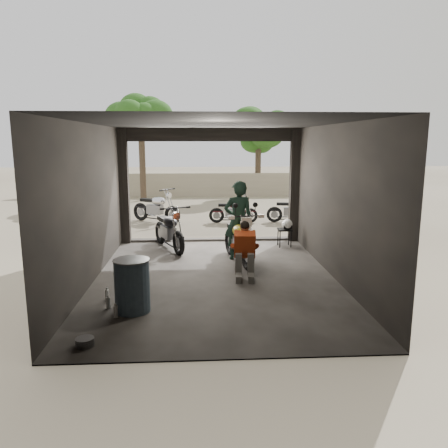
{
  "coord_description": "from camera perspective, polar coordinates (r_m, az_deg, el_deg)",
  "views": [
    {
      "loc": [
        -0.33,
        -8.81,
        2.86
      ],
      "look_at": [
        0.22,
        0.6,
        1.06
      ],
      "focal_mm": 35.0,
      "sensor_mm": 36.0,
      "label": 1
    }
  ],
  "objects": [
    {
      "name": "garage",
      "position": [
        9.49,
        -1.34,
        1.24
      ],
      "size": [
        7.0,
        7.13,
        3.2
      ],
      "color": "#2D2B28",
      "rests_on": "ground"
    },
    {
      "name": "mechanic",
      "position": [
        9.09,
        2.73,
        -3.67
      ],
      "size": [
        0.66,
        0.86,
        1.17
      ],
      "primitive_type": null,
      "rotation": [
        0.0,
        0.0,
        -0.09
      ],
      "color": "#BC4119",
      "rests_on": "ground"
    },
    {
      "name": "oil_drum",
      "position": [
        7.55,
        -11.89,
        -7.97
      ],
      "size": [
        0.77,
        0.77,
        0.91
      ],
      "primitive_type": "cylinder",
      "rotation": [
        0.0,
        0.0,
        -0.41
      ],
      "color": "#384D5E",
      "rests_on": "ground"
    },
    {
      "name": "ground",
      "position": [
        9.27,
        -1.18,
        -7.14
      ],
      "size": [
        80.0,
        80.0,
        0.0
      ],
      "primitive_type": "plane",
      "color": "#7A6D56",
      "rests_on": "ground"
    },
    {
      "name": "outside_bike_c",
      "position": [
        15.55,
        8.91,
        2.08
      ],
      "size": [
        1.66,
        0.93,
        1.06
      ],
      "primitive_type": null,
      "rotation": [
        0.0,
        0.0,
        1.38
      ],
      "color": "black",
      "rests_on": "ground"
    },
    {
      "name": "rider",
      "position": [
        10.51,
        1.89,
        0.43
      ],
      "size": [
        0.75,
        0.54,
        1.93
      ],
      "primitive_type": "imported",
      "rotation": [
        0.0,
        0.0,
        3.25
      ],
      "color": "black",
      "rests_on": "ground"
    },
    {
      "name": "outside_bike_a",
      "position": [
        15.58,
        -8.88,
        2.42
      ],
      "size": [
        1.92,
        1.65,
        1.23
      ],
      "primitive_type": null,
      "rotation": [
        0.0,
        0.0,
        0.97
      ],
      "color": "black",
      "rests_on": "ground"
    },
    {
      "name": "helmet",
      "position": [
        11.89,
        8.24,
        -0.02
      ],
      "size": [
        0.38,
        0.39,
        0.28
      ],
      "primitive_type": "ellipsoid",
      "rotation": [
        0.0,
        0.0,
        -0.35
      ],
      "color": "white",
      "rests_on": "stool"
    },
    {
      "name": "left_bike",
      "position": [
        11.64,
        -7.22,
        -0.41
      ],
      "size": [
        1.39,
        1.95,
        1.22
      ],
      "primitive_type": null,
      "rotation": [
        0.0,
        0.0,
        0.41
      ],
      "color": "black",
      "rests_on": "ground"
    },
    {
      "name": "tree_right",
      "position": [
        23.03,
        4.54,
        12.54
      ],
      "size": [
        2.2,
        2.2,
        5.0
      ],
      "color": "#382B1E",
      "rests_on": "ground"
    },
    {
      "name": "tree_left",
      "position": [
        21.51,
        -10.82,
        13.65
      ],
      "size": [
        2.2,
        2.2,
        5.6
      ],
      "color": "#382B1E",
      "rests_on": "ground"
    },
    {
      "name": "stool",
      "position": [
        11.97,
        7.92,
        -0.98
      ],
      "size": [
        0.36,
        0.36,
        0.5
      ],
      "rotation": [
        0.0,
        0.0,
        0.28
      ],
      "color": "black",
      "rests_on": "ground"
    },
    {
      "name": "boundary_wall",
      "position": [
        22.92,
        -2.55,
        5.17
      ],
      "size": [
        18.0,
        0.3,
        1.2
      ],
      "primitive_type": "cube",
      "color": "gray",
      "rests_on": "ground"
    },
    {
      "name": "outside_bike_b",
      "position": [
        15.32,
        1.23,
        1.99
      ],
      "size": [
        1.53,
        0.73,
        1.01
      ],
      "primitive_type": null,
      "rotation": [
        0.0,
        0.0,
        1.49
      ],
      "color": "#380D13",
      "rests_on": "ground"
    },
    {
      "name": "main_bike",
      "position": [
        10.33,
        1.91,
        -1.67
      ],
      "size": [
        1.13,
        1.99,
        1.25
      ],
      "primitive_type": null,
      "rotation": [
        0.0,
        0.0,
        0.2
      ],
      "color": "beige",
      "rests_on": "ground"
    },
    {
      "name": "sign_post",
      "position": [
        13.72,
        12.29,
        4.99
      ],
      "size": [
        0.76,
        0.08,
        2.27
      ],
      "rotation": [
        0.0,
        0.0,
        0.24
      ],
      "color": "black",
      "rests_on": "ground"
    }
  ]
}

